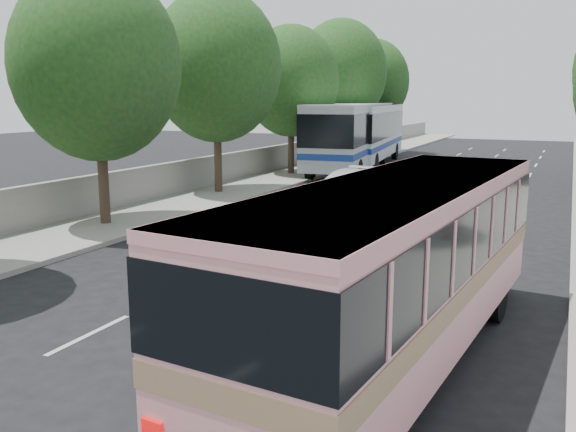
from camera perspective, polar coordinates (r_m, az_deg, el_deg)
The scene contains 14 objects.
ground at distance 12.99m, azimuth -5.71°, elevation -9.31°, with size 120.00×120.00×0.00m, color black.
sidewalk_left at distance 34.14m, azimuth -0.97°, elevation 3.56°, with size 4.00×90.00×0.15m, color #9E998E.
low_wall at distance 34.86m, azimuth -3.65°, elevation 5.06°, with size 0.30×90.00×1.50m, color #9E998E.
tree_left_b at distance 22.05m, azimuth -17.45°, elevation 13.95°, with size 5.70×5.70×8.88m.
tree_left_c at distance 28.63m, azimuth -6.69°, elevation 14.19°, with size 6.00×6.00×9.35m.
tree_left_d at distance 35.63m, azimuth 0.37°, elevation 12.83°, with size 5.52×5.52×8.60m.
tree_left_e at distance 43.03m, azimuth 5.04°, elevation 13.54°, with size 6.30×6.30×9.82m.
tree_left_f at distance 50.66m, azimuth 7.98°, elevation 12.61°, with size 5.88×5.88×9.16m.
pink_bus at distance 10.36m, azimuth 10.25°, elevation -3.39°, with size 3.39×10.04×3.14m.
pink_taxi at distance 18.75m, azimuth 3.62°, elevation -0.35°, with size 1.92×4.77×1.63m, color #E61468.
white_pickup at distance 25.73m, azimuth 5.51°, elevation 2.58°, with size 2.11×5.18×1.50m, color white.
tour_coach_front at distance 37.89m, azimuth 6.00°, elevation 7.91°, with size 4.77×14.09×4.14m.
tour_coach_rear at distance 41.94m, azimuth 7.50°, elevation 8.08°, with size 4.56×13.68×4.02m.
taxi_roof_sign at distance 18.59m, azimuth 3.65°, elevation 2.38°, with size 0.55×0.18×0.18m, color silver.
Camera 1 is at (6.26, -10.46, 4.50)m, focal length 38.00 mm.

